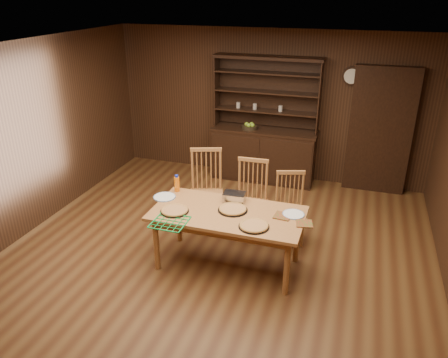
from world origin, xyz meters
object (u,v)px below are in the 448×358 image
(china_hutch, at_px, (264,148))
(juice_bottle, at_px, (177,184))
(chair_left, at_px, (206,185))
(chair_center, at_px, (251,195))
(chair_right, at_px, (290,205))
(dining_table, at_px, (228,218))

(china_hutch, xyz_separation_m, juice_bottle, (-0.61, -2.41, 0.26))
(china_hutch, height_order, juice_bottle, china_hutch)
(chair_left, relative_size, juice_bottle, 5.00)
(chair_center, xyz_separation_m, juice_bottle, (-0.87, -0.52, 0.28))
(china_hutch, height_order, chair_right, china_hutch)
(chair_right, xyz_separation_m, juice_bottle, (-1.42, -0.50, 0.34))
(china_hutch, relative_size, juice_bottle, 9.51)
(chair_left, xyz_separation_m, juice_bottle, (-0.20, -0.57, 0.25))
(china_hutch, xyz_separation_m, chair_center, (0.26, -1.88, -0.02))
(dining_table, bearing_deg, chair_left, 123.42)
(china_hutch, distance_m, juice_bottle, 2.50)
(juice_bottle, bearing_deg, china_hutch, 75.72)
(dining_table, relative_size, chair_right, 1.85)
(dining_table, distance_m, chair_left, 1.11)
(juice_bottle, bearing_deg, chair_right, 19.46)
(dining_table, bearing_deg, china_hutch, 94.10)
(dining_table, relative_size, juice_bottle, 7.96)
(dining_table, distance_m, chair_center, 0.88)
(dining_table, distance_m, chair_right, 1.06)
(chair_left, bearing_deg, china_hutch, 58.00)
(china_hutch, distance_m, chair_right, 2.07)
(chair_center, relative_size, juice_bottle, 4.75)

